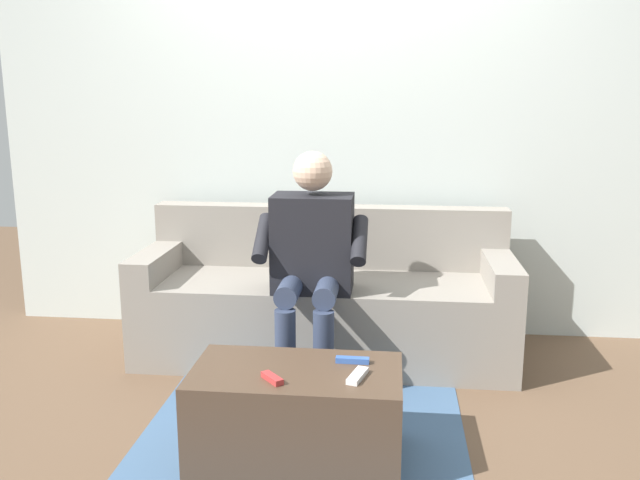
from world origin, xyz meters
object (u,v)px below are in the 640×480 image
couch (325,304)px  remote_white (358,376)px  remote_blue (352,360)px  person_solo_seated (311,252)px  coffee_table (297,414)px  remote_red (272,378)px

couch → remote_white: size_ratio=14.02×
remote_blue → remote_white: size_ratio=0.93×
person_solo_seated → coffee_table: bearing=92.6°
coffee_table → remote_red: (0.07, 0.11, 0.20)m
coffee_table → remote_white: 0.32m
couch → person_solo_seated: 0.49m
remote_blue → remote_white: remote_blue is taller
person_solo_seated → remote_blue: (-0.25, 0.71, -0.27)m
remote_blue → remote_white: bearing=101.9°
remote_blue → person_solo_seated: bearing=-69.4°
couch → remote_red: (0.07, 1.23, 0.10)m
remote_red → remote_white: size_ratio=0.78×
person_solo_seated → remote_red: 0.95m
couch → remote_blue: 1.05m
couch → remote_white: bearing=101.7°
remote_red → remote_blue: bearing=-95.4°
coffee_table → remote_white: size_ratio=5.71×
coffee_table → person_solo_seated: size_ratio=0.71×
person_solo_seated → remote_white: (-0.28, 0.85, -0.27)m
person_solo_seated → remote_white: 0.94m
person_solo_seated → remote_white: person_solo_seated is taller
coffee_table → remote_blue: 0.31m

